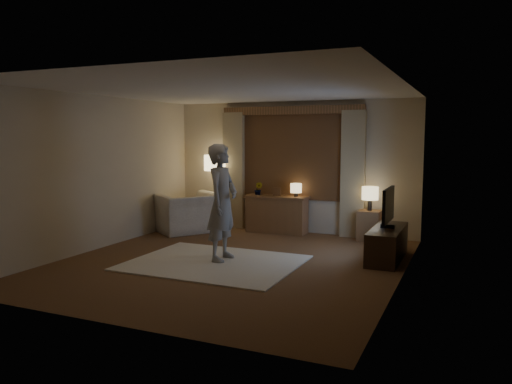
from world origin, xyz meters
The scene contains 13 objects.
room centered at (0.00, 0.50, 1.33)m, with size 5.04×5.54×2.64m.
rug centered at (-0.21, -0.15, 0.01)m, with size 2.50×2.00×0.02m, color #F0E1CA.
sideboard centered at (-0.23, 2.50, 0.35)m, with size 1.20×0.40×0.70m, color brown.
picture_frame centered at (-0.23, 2.50, 0.80)m, with size 0.16×0.02×0.20m, color brown.
plant centered at (-0.63, 2.50, 0.85)m, with size 0.17×0.13×0.30m, color #999999.
table_lamp_sideboard centered at (0.17, 2.50, 0.90)m, with size 0.22×0.22×0.30m.
floor_lamp centered at (-1.62, 2.50, 1.28)m, with size 0.44×0.44×1.53m.
armchair centered at (-1.88, 1.85, 0.39)m, with size 1.19×1.04×0.77m, color beige.
side_table centered at (1.62, 2.45, 0.28)m, with size 0.40×0.40×0.56m, color brown.
table_lamp_side centered at (1.62, 2.45, 0.87)m, with size 0.30×0.30×0.44m.
tv_stand centered at (2.15, 1.14, 0.25)m, with size 0.45×1.40×0.50m, color black.
tv centered at (2.15, 1.14, 0.84)m, with size 0.21×0.87×0.63m.
person centered at (-0.17, 0.05, 0.91)m, with size 0.65×0.43×1.78m, color #A19B95.
Camera 1 is at (3.34, -6.66, 1.92)m, focal length 35.00 mm.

